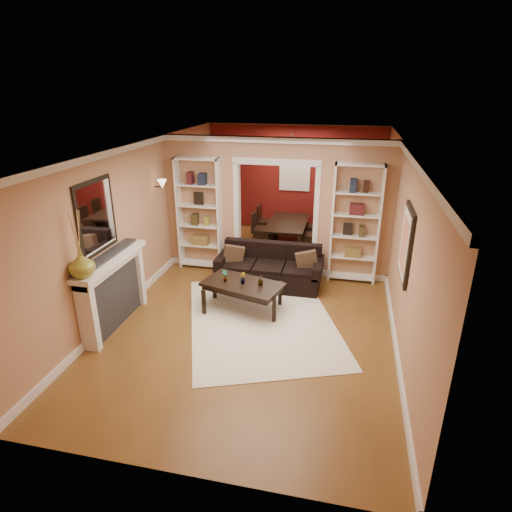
% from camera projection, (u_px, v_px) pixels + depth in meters
% --- Properties ---
extents(floor, '(8.00, 8.00, 0.00)m').
position_uv_depth(floor, '(264.00, 295.00, 7.88)').
color(floor, brown).
rests_on(floor, ground).
extents(ceiling, '(8.00, 8.00, 0.00)m').
position_uv_depth(ceiling, '(265.00, 145.00, 6.87)').
color(ceiling, white).
rests_on(ceiling, ground).
extents(wall_back, '(8.00, 0.00, 8.00)m').
position_uv_depth(wall_back, '(295.00, 179.00, 11.00)').
color(wall_back, tan).
rests_on(wall_back, ground).
extents(wall_front, '(8.00, 0.00, 8.00)m').
position_uv_depth(wall_front, '(174.00, 362.00, 3.75)').
color(wall_front, tan).
rests_on(wall_front, ground).
extents(wall_left, '(0.00, 8.00, 8.00)m').
position_uv_depth(wall_left, '(144.00, 217.00, 7.82)').
color(wall_left, tan).
rests_on(wall_left, ground).
extents(wall_right, '(0.00, 8.00, 8.00)m').
position_uv_depth(wall_right, '(400.00, 235.00, 6.92)').
color(wall_right, tan).
rests_on(wall_right, ground).
extents(partition_wall, '(4.50, 0.15, 2.70)m').
position_uv_depth(partition_wall, '(276.00, 207.00, 8.46)').
color(partition_wall, tan).
rests_on(partition_wall, floor).
extents(red_back_panel, '(4.44, 0.04, 2.64)m').
position_uv_depth(red_back_panel, '(295.00, 180.00, 10.98)').
color(red_back_panel, maroon).
rests_on(red_back_panel, floor).
extents(dining_window, '(0.78, 0.03, 0.98)m').
position_uv_depth(dining_window, '(295.00, 172.00, 10.86)').
color(dining_window, '#8CA5CC').
rests_on(dining_window, wall_back).
extents(area_rug, '(3.26, 3.79, 0.01)m').
position_uv_depth(area_rug, '(261.00, 319.00, 7.07)').
color(area_rug, white).
rests_on(area_rug, floor).
extents(sofa, '(1.99, 0.86, 0.78)m').
position_uv_depth(sofa, '(270.00, 266.00, 8.14)').
color(sofa, black).
rests_on(sofa, floor).
extents(pillow_left, '(0.40, 0.25, 0.38)m').
position_uv_depth(pillow_left, '(233.00, 255.00, 8.19)').
color(pillow_left, brown).
rests_on(pillow_left, sofa).
extents(pillow_right, '(0.40, 0.18, 0.39)m').
position_uv_depth(pillow_right, '(307.00, 261.00, 7.91)').
color(pillow_right, brown).
rests_on(pillow_right, sofa).
extents(coffee_table, '(1.46, 1.05, 0.50)m').
position_uv_depth(coffee_table, '(243.00, 296.00, 7.30)').
color(coffee_table, black).
rests_on(coffee_table, floor).
extents(plant_left, '(0.12, 0.13, 0.21)m').
position_uv_depth(plant_left, '(225.00, 276.00, 7.22)').
color(plant_left, '#336626').
rests_on(plant_left, coffee_table).
extents(plant_center, '(0.12, 0.13, 0.19)m').
position_uv_depth(plant_center, '(243.00, 278.00, 7.17)').
color(plant_center, '#336626').
rests_on(plant_center, coffee_table).
extents(plant_right, '(0.12, 0.12, 0.17)m').
position_uv_depth(plant_right, '(260.00, 280.00, 7.11)').
color(plant_right, '#336626').
rests_on(plant_right, coffee_table).
extents(bookshelf_left, '(0.90, 0.30, 2.30)m').
position_uv_depth(bookshelf_left, '(200.00, 215.00, 8.69)').
color(bookshelf_left, white).
rests_on(bookshelf_left, floor).
extents(bookshelf_right, '(0.90, 0.30, 2.30)m').
position_uv_depth(bookshelf_right, '(355.00, 225.00, 8.07)').
color(bookshelf_right, white).
rests_on(bookshelf_right, floor).
extents(fireplace, '(0.32, 1.70, 1.16)m').
position_uv_depth(fireplace, '(115.00, 292.00, 6.72)').
color(fireplace, white).
rests_on(fireplace, floor).
extents(vase, '(0.46, 0.46, 0.37)m').
position_uv_depth(vase, '(82.00, 264.00, 5.80)').
color(vase, olive).
rests_on(vase, fireplace).
extents(mirror, '(0.03, 0.95, 1.10)m').
position_uv_depth(mirror, '(96.00, 217.00, 6.29)').
color(mirror, silver).
rests_on(mirror, wall_left).
extents(wall_sconce, '(0.18, 0.18, 0.22)m').
position_uv_depth(wall_sconce, '(159.00, 185.00, 8.12)').
color(wall_sconce, '#FFE0A5').
rests_on(wall_sconce, wall_left).
extents(framed_art, '(0.04, 0.85, 1.05)m').
position_uv_depth(framed_art, '(406.00, 244.00, 5.95)').
color(framed_art, black).
rests_on(framed_art, wall_right).
extents(dining_table, '(1.61, 0.90, 0.57)m').
position_uv_depth(dining_table, '(289.00, 233.00, 10.27)').
color(dining_table, black).
rests_on(dining_table, floor).
extents(dining_chair_nw, '(0.48, 0.48, 0.87)m').
position_uv_depth(dining_chair_nw, '(264.00, 230.00, 10.06)').
color(dining_chair_nw, black).
rests_on(dining_chair_nw, floor).
extents(dining_chair_ne, '(0.38, 0.38, 0.75)m').
position_uv_depth(dining_chair_ne, '(311.00, 235.00, 9.86)').
color(dining_chair_ne, black).
rests_on(dining_chair_ne, floor).
extents(dining_chair_sw, '(0.58, 0.58, 0.89)m').
position_uv_depth(dining_chair_sw, '(269.00, 222.00, 10.60)').
color(dining_chair_sw, black).
rests_on(dining_chair_sw, floor).
extents(dining_chair_se, '(0.49, 0.49, 0.79)m').
position_uv_depth(dining_chair_se, '(313.00, 227.00, 10.39)').
color(dining_chair_se, black).
rests_on(dining_chair_se, floor).
extents(chandelier, '(0.50, 0.50, 0.30)m').
position_uv_depth(chandelier, '(288.00, 161.00, 9.57)').
color(chandelier, '#342117').
rests_on(chandelier, ceiling).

